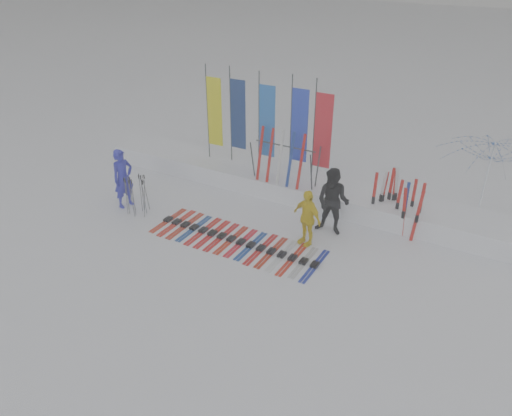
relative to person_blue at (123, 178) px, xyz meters
The scene contains 11 objects.
ground 4.59m from the person_blue, 17.61° to the right, with size 120.00×120.00×0.00m, color white.
snow_bank 5.41m from the person_blue, 37.06° to the left, with size 14.00×1.60×0.60m, color white.
person_blue is the anchor object (origin of this frame).
person_black 6.33m from the person_blue, 14.98° to the left, with size 0.94×0.73×1.93m, color black.
person_yellow 5.79m from the person_blue, ahead, with size 0.94×0.39×1.60m, color yellow.
tent_canopy 10.45m from the person_blue, 22.46° to the left, with size 2.94×3.00×2.70m, color white.
ski_row 4.16m from the person_blue, ahead, with size 4.86×1.68×0.07m.
pole_cluster 0.76m from the person_blue, 16.50° to the right, with size 0.75×0.63×1.24m.
feather_flags 4.76m from the person_blue, 48.10° to the left, with size 4.43×0.18×3.20m.
ski_rack 4.95m from the person_blue, 35.17° to the left, with size 2.04×0.80×1.23m.
upright_skis 8.11m from the person_blue, 21.07° to the left, with size 1.43×0.99×1.65m.
Camera 1 is at (5.95, -8.53, 7.35)m, focal length 35.00 mm.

